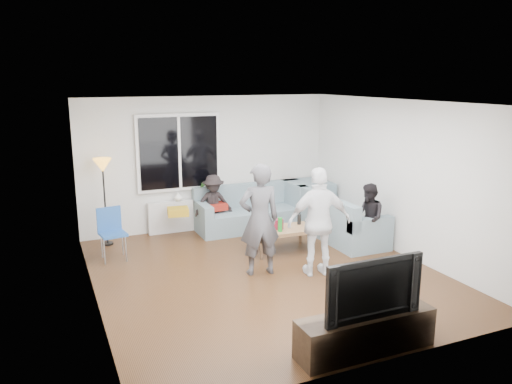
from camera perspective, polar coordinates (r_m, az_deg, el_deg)
name	(u,v)px	position (r m, az deg, el deg)	size (l,w,h in m)	color
floor	(265,274)	(7.89, 1.07, -9.27)	(5.00, 5.50, 0.04)	#56351C
ceiling	(266,101)	(7.32, 1.16, 10.25)	(5.00, 5.50, 0.04)	white
wall_back	(208,163)	(10.04, -5.45, 3.31)	(5.00, 0.04, 2.60)	silver
wall_front	(381,247)	(5.20, 13.93, -6.07)	(5.00, 0.04, 2.60)	silver
wall_left	(88,208)	(6.88, -18.38, -1.72)	(0.04, 5.50, 2.60)	silver
wall_right	(402,178)	(8.82, 16.19, 1.54)	(0.04, 5.50, 2.60)	silver
window_frame	(179,152)	(9.76, -8.70, 4.43)	(1.62, 0.06, 1.47)	white
window_glass	(179,153)	(9.72, -8.64, 4.40)	(1.50, 0.02, 1.35)	black
window_mullion	(180,153)	(9.71, -8.62, 4.40)	(0.05, 0.03, 1.35)	white
radiator	(182,216)	(9.97, -8.40, -2.66)	(1.30, 0.12, 0.62)	silver
potted_plant	(201,190)	(9.93, -6.20, 0.25)	(0.20, 0.16, 0.36)	#3C6E2C
vase	(178,197)	(9.83, -8.79, -0.52)	(0.16, 0.16, 0.17)	white
sofa_back_section	(254,207)	(10.03, -0.23, -1.75)	(2.30, 0.85, 0.85)	slate
sofa_right_section	(341,216)	(9.55, 9.59, -2.69)	(0.85, 2.00, 0.85)	slate
sofa_corner	(308,202)	(10.55, 5.85, -1.09)	(0.85, 0.85, 0.85)	slate
cushion_yellow	(178,212)	(9.51, -8.79, -2.20)	(0.38, 0.32, 0.14)	gold
cushion_red	(217,206)	(9.80, -4.47, -1.63)	(0.36, 0.30, 0.13)	maroon
coffee_table	(282,240)	(8.81, 2.93, -5.38)	(1.10, 0.60, 0.40)	#A97E52
pitcher	(279,224)	(8.71, 2.56, -3.63)	(0.17, 0.17, 0.17)	maroon
side_chair	(113,235)	(8.63, -15.83, -4.65)	(0.40, 0.40, 0.86)	#24549F
floor_lamp	(105,203)	(9.35, -16.67, -1.14)	(0.32, 0.32, 1.56)	gold
player_left	(259,219)	(7.61, 0.39, -3.12)	(0.63, 0.41, 1.72)	#46454A
player_right	(319,222)	(7.64, 7.13, -3.37)	(0.97, 0.41, 1.66)	white
spectator_right	(369,218)	(8.83, 12.58, -2.92)	(0.58, 0.45, 1.20)	black
spectator_back	(214,204)	(9.73, -4.81, -1.37)	(0.74, 0.42, 1.14)	black
tv_console	(365,333)	(5.86, 12.24, -15.25)	(1.60, 0.40, 0.44)	#37281B
television	(368,285)	(5.62, 12.52, -10.23)	(1.17, 0.15, 0.67)	black
bottle_a	(265,224)	(8.63, 1.00, -3.61)	(0.07, 0.07, 0.21)	#ECA10D
bottle_b	(280,225)	(8.55, 2.73, -3.69)	(0.08, 0.08, 0.24)	#1A9228
bottle_e	(299,219)	(8.99, 4.89, -3.10)	(0.07, 0.07, 0.18)	black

